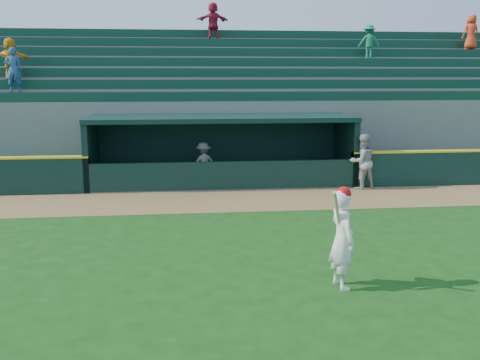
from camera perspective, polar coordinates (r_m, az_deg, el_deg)
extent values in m
plane|color=#154010|center=(12.12, 0.83, -7.48)|extent=(120.00, 120.00, 0.00)
cube|color=olive|center=(16.81, -1.22, -2.21)|extent=(40.00, 3.00, 0.01)
imported|color=#9F9F9A|center=(18.91, 12.91, 1.93)|extent=(1.07, 0.92, 1.91)
imported|color=#9B9B96|center=(19.38, -3.91, 1.81)|extent=(1.11, 0.83, 1.52)
cube|color=slate|center=(19.54, -1.94, -0.30)|extent=(9.00, 2.60, 0.04)
cube|color=black|center=(19.56, -15.54, 2.67)|extent=(0.20, 2.60, 2.30)
cube|color=black|center=(20.21, 11.17, 3.12)|extent=(0.20, 2.60, 2.30)
cube|color=black|center=(20.63, -2.23, 3.48)|extent=(9.40, 0.20, 2.30)
cube|color=black|center=(19.22, -1.99, 6.62)|extent=(9.40, 2.80, 0.16)
cube|color=black|center=(18.25, -1.66, 0.43)|extent=(9.00, 0.16, 1.00)
cube|color=brown|center=(20.28, -2.11, 0.77)|extent=(8.40, 0.45, 0.10)
cube|color=slate|center=(21.12, -2.34, 4.48)|extent=(34.00, 0.85, 2.91)
cube|color=#0F3828|center=(20.88, -2.35, 8.91)|extent=(34.00, 0.60, 0.36)
cube|color=slate|center=(21.94, -2.50, 5.32)|extent=(34.00, 0.85, 3.36)
cube|color=#0F3828|center=(21.71, -2.52, 10.18)|extent=(34.00, 0.60, 0.36)
cube|color=slate|center=(22.76, -2.64, 6.09)|extent=(34.00, 0.85, 3.81)
cube|color=#0F3828|center=(22.56, -2.67, 11.35)|extent=(34.00, 0.60, 0.36)
cube|color=slate|center=(23.59, -2.78, 6.81)|extent=(34.00, 0.85, 4.26)
cube|color=#0F3828|center=(23.42, -2.81, 12.43)|extent=(34.00, 0.60, 0.36)
cube|color=slate|center=(24.42, -2.91, 7.48)|extent=(34.00, 0.85, 4.71)
cube|color=#0F3828|center=(24.28, -2.95, 13.44)|extent=(34.00, 0.60, 0.36)
cube|color=slate|center=(25.26, -3.03, 8.10)|extent=(34.00, 0.85, 5.16)
cube|color=#0F3828|center=(25.15, -3.08, 14.38)|extent=(34.00, 0.60, 0.36)
cube|color=slate|center=(26.09, -3.14, 8.69)|extent=(34.00, 0.85, 5.61)
cube|color=#0F3828|center=(26.03, -3.20, 15.26)|extent=(34.00, 0.60, 0.36)
cube|color=slate|center=(26.67, -3.21, 8.73)|extent=(34.50, 0.30, 5.61)
imported|color=red|center=(27.77, 23.42, 14.27)|extent=(0.79, 0.53, 1.58)
imported|color=#AC1A38|center=(25.25, -2.90, 16.60)|extent=(1.55, 0.77, 1.60)
imported|color=#244A86|center=(21.71, -23.00, 10.77)|extent=(0.65, 0.48, 1.63)
imported|color=#186F48|center=(24.84, 13.60, 14.14)|extent=(1.02, 0.70, 1.44)
imported|color=orange|center=(22.63, -23.26, 11.80)|extent=(1.47, 0.50, 1.57)
imported|color=white|center=(9.99, 10.83, -6.22)|extent=(0.55, 0.74, 1.83)
sphere|color=red|center=(9.78, 11.01, -1.47)|extent=(0.27, 0.27, 0.27)
cylinder|color=#D5B188|center=(9.57, 10.32, -3.12)|extent=(0.31, 0.45, 0.76)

